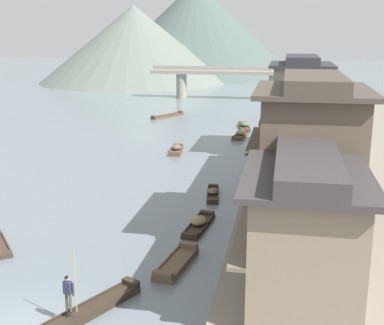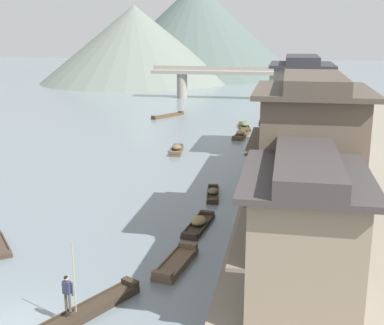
# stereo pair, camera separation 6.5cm
# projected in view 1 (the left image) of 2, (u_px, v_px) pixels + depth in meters

# --- Properties ---
(riverbank_right) EXTENTS (18.00, 110.00, 0.56)m
(riverbank_right) POSITION_uv_depth(u_px,v_px,m) (355.00, 159.00, 45.92)
(riverbank_right) COLOR gray
(riverbank_right) RESTS_ON ground
(boat_foreground_poled) EXTENTS (3.34, 5.31, 0.56)m
(boat_foreground_poled) POSITION_uv_depth(u_px,v_px,m) (87.00, 311.00, 21.10)
(boat_foreground_poled) COLOR #33281E
(boat_foreground_poled) RESTS_ON ground
(boatman_person) EXTENTS (0.57, 0.31, 3.04)m
(boatman_person) POSITION_uv_depth(u_px,v_px,m) (68.00, 289.00, 20.09)
(boatman_person) COLOR black
(boatman_person) RESTS_ON boat_foreground_poled
(boat_moored_nearest) EXTENTS (1.64, 4.19, 0.82)m
(boat_moored_nearest) POSITION_uv_depth(u_px,v_px,m) (240.00, 135.00, 56.59)
(boat_moored_nearest) COLOR brown
(boat_moored_nearest) RESTS_ON ground
(boat_moored_second) EXTENTS (3.63, 5.38, 0.48)m
(boat_moored_second) POSITION_uv_depth(u_px,v_px,m) (168.00, 116.00, 70.09)
(boat_moored_second) COLOR brown
(boat_moored_second) RESTS_ON ground
(boat_moored_third) EXTENTS (1.28, 3.80, 0.60)m
(boat_moored_third) POSITION_uv_depth(u_px,v_px,m) (213.00, 193.00, 36.34)
(boat_moored_third) COLOR #33281E
(boat_moored_third) RESTS_ON ground
(boat_midriver_drifting) EXTENTS (1.67, 4.02, 0.53)m
(boat_midriver_drifting) POSITION_uv_depth(u_px,v_px,m) (176.00, 263.00, 25.49)
(boat_midriver_drifting) COLOR brown
(boat_midriver_drifting) RESTS_ON ground
(boat_midriver_upstream) EXTENTS (1.93, 5.08, 0.79)m
(boat_midriver_upstream) POSITION_uv_depth(u_px,v_px,m) (244.00, 126.00, 61.79)
(boat_midriver_upstream) COLOR brown
(boat_midriver_upstream) RESTS_ON ground
(boat_upstream_distant) EXTENTS (1.45, 4.20, 0.70)m
(boat_upstream_distant) POSITION_uv_depth(u_px,v_px,m) (199.00, 224.00, 30.53)
(boat_upstream_distant) COLOR #33281E
(boat_upstream_distant) RESTS_ON ground
(boat_crossing_west) EXTENTS (1.47, 3.91, 0.78)m
(boat_crossing_west) POSITION_uv_depth(u_px,v_px,m) (177.00, 149.00, 49.49)
(boat_crossing_west) COLOR brown
(boat_crossing_west) RESTS_ON ground
(house_waterfront_nearest) EXTENTS (5.35, 7.47, 6.14)m
(house_waterfront_nearest) POSITION_uv_depth(u_px,v_px,m) (304.00, 230.00, 20.77)
(house_waterfront_nearest) COLOR gray
(house_waterfront_nearest) RESTS_ON riverbank_right
(house_waterfront_second) EXTENTS (6.17, 7.74, 8.74)m
(house_waterfront_second) POSITION_uv_depth(u_px,v_px,m) (309.00, 159.00, 27.15)
(house_waterfront_second) COLOR brown
(house_waterfront_second) RESTS_ON riverbank_right
(house_waterfront_tall) EXTENTS (6.56, 5.87, 6.14)m
(house_waterfront_tall) POSITION_uv_depth(u_px,v_px,m) (307.00, 152.00, 34.14)
(house_waterfront_tall) COLOR brown
(house_waterfront_tall) RESTS_ON riverbank_right
(house_waterfront_narrow) EXTENTS (5.60, 7.40, 6.14)m
(house_waterfront_narrow) POSITION_uv_depth(u_px,v_px,m) (298.00, 134.00, 40.13)
(house_waterfront_narrow) COLOR gray
(house_waterfront_narrow) RESTS_ON riverbank_right
(house_waterfront_far) EXTENTS (5.97, 8.04, 8.74)m
(house_waterfront_far) POSITION_uv_depth(u_px,v_px,m) (299.00, 104.00, 47.37)
(house_waterfront_far) COLOR gray
(house_waterfront_far) RESTS_ON riverbank_right
(stone_bridge) EXTENTS (26.79, 2.40, 5.55)m
(stone_bridge) POSITION_uv_depth(u_px,v_px,m) (227.00, 78.00, 87.70)
(stone_bridge) COLOR gray
(stone_bridge) RESTS_ON ground
(hill_far_west) EXTENTS (43.64, 43.64, 17.25)m
(hill_far_west) POSITION_uv_depth(u_px,v_px,m) (134.00, 44.00, 116.82)
(hill_far_west) COLOR slate
(hill_far_west) RESTS_ON ground
(hill_far_centre) EXTENTS (53.10, 53.10, 23.86)m
(hill_far_centre) POSITION_uv_depth(u_px,v_px,m) (196.00, 29.00, 133.80)
(hill_far_centre) COLOR #4C5B56
(hill_far_centre) RESTS_ON ground
(hill_far_east) EXTENTS (40.58, 40.58, 16.43)m
(hill_far_east) POSITION_uv_depth(u_px,v_px,m) (194.00, 42.00, 152.72)
(hill_far_east) COLOR slate
(hill_far_east) RESTS_ON ground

